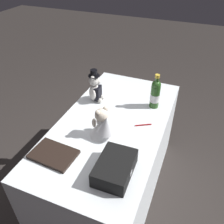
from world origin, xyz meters
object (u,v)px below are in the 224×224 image
teddy_bear_bride (103,124)px  guestbook (54,154)px  champagne_bottle (155,94)px  signing_pen (143,125)px  gift_case_black (115,168)px  teddy_bear_groom (95,88)px

teddy_bear_bride → guestbook: size_ratio=0.80×
teddy_bear_bride → champagne_bottle: (0.49, -0.25, 0.03)m
signing_pen → gift_case_black: size_ratio=0.41×
teddy_bear_bride → signing_pen: 0.33m
gift_case_black → guestbook: 0.42m
champagne_bottle → guestbook: bearing=149.4°
teddy_bear_groom → teddy_bear_bride: bearing=-148.3°
teddy_bear_bride → gift_case_black: teddy_bear_bride is taller
teddy_bear_groom → signing_pen: bearing=-111.1°
champagne_bottle → signing_pen: bearing=176.6°
teddy_bear_bride → teddy_bear_groom: bearing=31.7°
guestbook → gift_case_black: bearing=-84.1°
champagne_bottle → guestbook: 0.93m
signing_pen → guestbook: guestbook is taller
teddy_bear_groom → teddy_bear_bride: size_ratio=1.26×
gift_case_black → teddy_bear_bride: bearing=35.3°
teddy_bear_bride → champagne_bottle: 0.55m
guestbook → champagne_bottle: bearing=-26.9°
signing_pen → guestbook: size_ratio=0.42×
teddy_bear_groom → gift_case_black: 0.82m
guestbook → teddy_bear_bride: bearing=-32.2°
teddy_bear_groom → gift_case_black: teddy_bear_groom is taller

